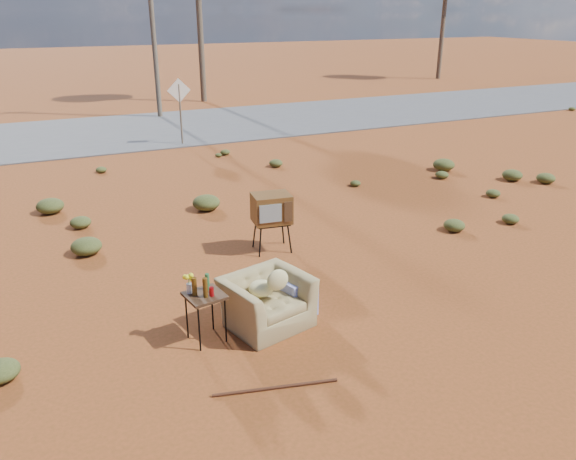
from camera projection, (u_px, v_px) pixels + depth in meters
name	position (u px, v px, depth m)	size (l,w,h in m)	color
ground	(296.00, 318.00, 8.34)	(140.00, 140.00, 0.00)	brown
highway	(122.00, 131.00, 20.99)	(140.00, 7.00, 0.04)	#565659
armchair	(271.00, 293.00, 8.07)	(1.46, 1.15, 1.00)	#948050
tv_unit	(272.00, 209.00, 10.39)	(0.76, 0.64, 1.11)	black
side_table	(201.00, 292.00, 7.53)	(0.56, 0.56, 0.99)	#3B2315
rusty_bar	(276.00, 387.00, 6.77)	(0.04, 0.04, 1.53)	#4A2413
road_sign	(180.00, 100.00, 18.50)	(0.78, 0.06, 2.19)	brown
utility_pole_center	(152.00, 13.00, 22.37)	(1.40, 0.20, 8.00)	brown
scrub_patch	(169.00, 222.00, 11.68)	(17.49, 8.07, 0.33)	#4D5525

